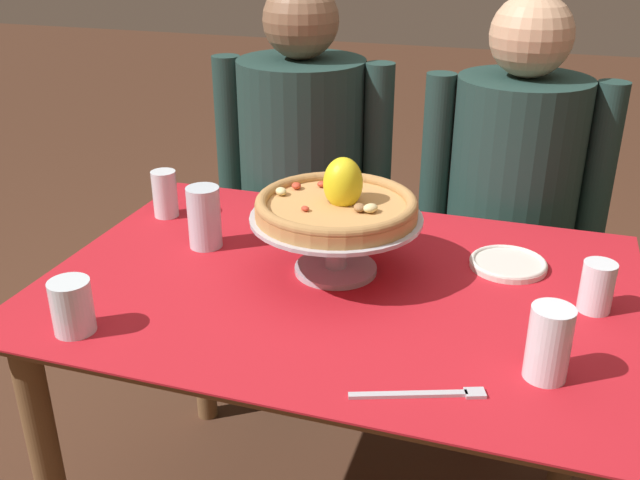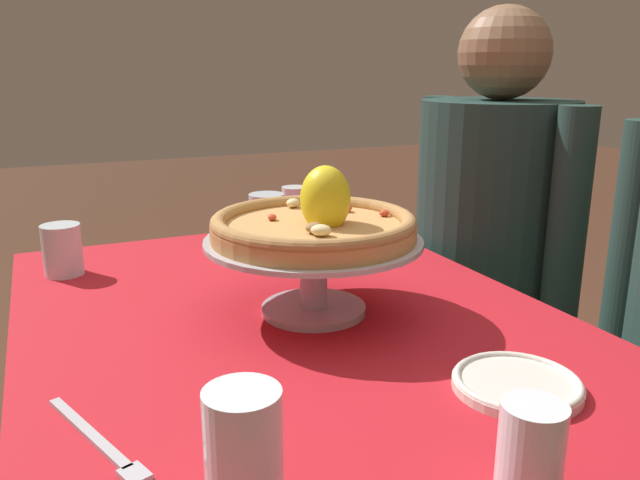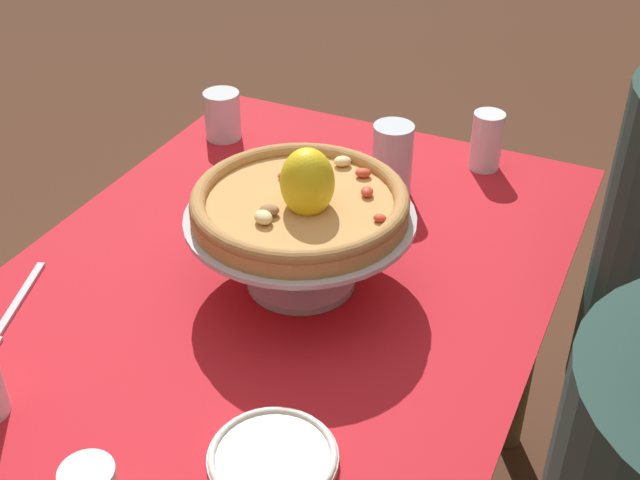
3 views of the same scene
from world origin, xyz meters
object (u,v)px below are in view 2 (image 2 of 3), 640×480
Objects in this scene: water_glass_side_right at (530,458)px; water_glass_front_right at (244,465)px; pizza at (315,223)px; water_glass_side_left at (267,231)px; water_glass_back_left at (295,213)px; water_glass_front_left at (63,253)px; side_plate at (517,383)px; diner_left at (488,277)px; pizza_stand at (314,261)px; dinner_fork at (99,442)px.

water_glass_front_right reaches higher than water_glass_side_right.
pizza reaches higher than water_glass_side_left.
water_glass_front_left is at bearing -78.63° from water_glass_back_left.
water_glass_side_right is 0.61× the size of side_plate.
water_glass_side_left is 0.11× the size of diner_left.
water_glass_side_left is 0.86× the size of side_plate.
water_glass_back_left is at bearing 161.72° from pizza_stand.
water_glass_side_right is 0.44m from dinner_fork.
dinner_fork is (0.25, -0.36, -0.15)m from pizza.
water_glass_back_left is 0.90m from dinner_fork.
pizza_stand and water_glass_front_right have the same top height.
pizza_stand reaches higher than dinner_fork.
water_glass_front_left is 0.79× the size of water_glass_front_right.
dinner_fork is (-0.26, -0.36, -0.04)m from water_glass_side_right.
water_glass_side_right is at bearing 71.99° from water_glass_front_right.
pizza_stand is 0.51m from water_glass_back_left.
pizza_stand is 0.53m from water_glass_front_left.
water_glass_side_left is at bearing 174.79° from pizza.
water_glass_front_right is at bearing -49.90° from diner_left.
diner_left is (0.21, 0.42, -0.16)m from water_glass_back_left.
water_glass_side_right is 0.82m from water_glass_side_left.
diner_left is at bearing 119.26° from dinner_fork.
water_glass_side_left reaches higher than water_glass_front_left.
side_plate is (-0.09, 0.38, -0.05)m from water_glass_front_right.
pizza reaches higher than water_glass_side_right.
water_glass_back_left is (-0.48, 0.16, -0.10)m from pizza.
water_glass_side_right is 0.70× the size of water_glass_side_left.
dinner_fork is 0.17× the size of diner_left.
pizza_stand is 0.67m from diner_left.
water_glass_side_right is at bearing 22.26° from water_glass_front_left.
water_glass_side_right is at bearing -38.41° from side_plate.
water_glass_front_right is at bearing -30.75° from pizza.
dinner_fork is 1.09m from diner_left.
water_glass_back_left is at bearing 170.71° from water_glass_side_right.
water_glass_front_left is 0.63m from dinner_fork.
water_glass_side_left is 0.21m from water_glass_back_left.
water_glass_back_left is (-0.17, 0.13, -0.01)m from water_glass_side_left.
side_plate is at bearing 20.85° from pizza_stand.
pizza_stand is at bearing -64.70° from diner_left.
water_glass_back_left is at bearing 155.69° from water_glass_front_right.
water_glass_side_right is at bearing -36.75° from diner_left.
water_glass_back_left is 0.71× the size of side_plate.
dinner_fork is (0.63, 0.00, -0.04)m from water_glass_front_left.
side_plate is (0.34, 0.13, -0.08)m from pizza_stand.
diner_left is at bearing 143.72° from side_plate.
water_glass_front_left is 0.08× the size of diner_left.
pizza_stand is 0.32m from water_glass_side_left.
diner_left is (-0.28, 0.58, -0.26)m from pizza.
water_glass_front_left is at bearing -135.85° from pizza.
pizza is at bearing 149.25° from water_glass_front_right.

